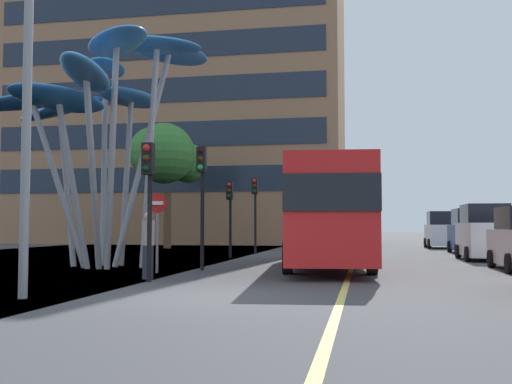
# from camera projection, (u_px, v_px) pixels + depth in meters

# --- Properties ---
(ground) EXTENTS (120.00, 240.00, 0.10)m
(ground) POSITION_uv_depth(u_px,v_px,m) (173.00, 299.00, 11.98)
(ground) COLOR #424244
(red_bus) EXTENTS (3.40, 11.50, 3.55)m
(red_bus) POSITION_uv_depth(u_px,v_px,m) (327.00, 210.00, 20.40)
(red_bus) COLOR red
(red_bus) RESTS_ON ground
(leaf_sculpture) EXTENTS (7.94, 8.39, 8.22)m
(leaf_sculpture) POSITION_uv_depth(u_px,v_px,m) (102.00, 89.00, 20.40)
(leaf_sculpture) COLOR #9EA0A5
(leaf_sculpture) RESTS_ON ground
(traffic_light_kerb_near) EXTENTS (0.28, 0.42, 3.50)m
(traffic_light_kerb_near) POSITION_uv_depth(u_px,v_px,m) (149.00, 181.00, 15.01)
(traffic_light_kerb_near) COLOR black
(traffic_light_kerb_near) RESTS_ON ground
(traffic_light_kerb_far) EXTENTS (0.28, 0.42, 3.91)m
(traffic_light_kerb_far) POSITION_uv_depth(u_px,v_px,m) (202.00, 181.00, 18.95)
(traffic_light_kerb_far) COLOR black
(traffic_light_kerb_far) RESTS_ON ground
(traffic_light_island_mid) EXTENTS (0.28, 0.42, 3.35)m
(traffic_light_island_mid) POSITION_uv_depth(u_px,v_px,m) (230.00, 202.00, 26.25)
(traffic_light_island_mid) COLOR black
(traffic_light_island_mid) RESTS_ON ground
(traffic_light_opposite) EXTENTS (0.28, 0.42, 3.77)m
(traffic_light_opposite) POSITION_uv_depth(u_px,v_px,m) (255.00, 199.00, 29.63)
(traffic_light_opposite) COLOR black
(traffic_light_opposite) RESTS_ON ground
(car_parked_far) EXTENTS (1.95, 3.99, 2.29)m
(car_parked_far) POSITION_uv_depth(u_px,v_px,m) (485.00, 234.00, 24.42)
(car_parked_far) COLOR silver
(car_parked_far) RESTS_ON ground
(car_side_street) EXTENTS (2.08, 4.42, 2.27)m
(car_side_street) POSITION_uv_depth(u_px,v_px,m) (472.00, 233.00, 30.24)
(car_side_street) COLOR navy
(car_side_street) RESTS_ON ground
(car_far_side) EXTENTS (1.91, 3.84, 2.30)m
(car_far_side) POSITION_uv_depth(u_px,v_px,m) (441.00, 231.00, 37.50)
(car_far_side) COLOR silver
(car_far_side) RESTS_ON ground
(street_lamp) EXTENTS (1.42, 0.44, 8.86)m
(street_lamp) POSITION_uv_depth(u_px,v_px,m) (41.00, 20.00, 11.86)
(street_lamp) COLOR gray
(street_lamp) RESTS_ON ground
(tree_pavement_near) EXTENTS (5.11, 5.03, 7.80)m
(tree_pavement_near) POSITION_uv_depth(u_px,v_px,m) (164.00, 155.00, 37.52)
(tree_pavement_near) COLOR brown
(tree_pavement_near) RESTS_ON ground
(tree_pavement_far) EXTENTS (5.56, 4.70, 7.67)m
(tree_pavement_far) POSITION_uv_depth(u_px,v_px,m) (211.00, 173.00, 46.35)
(tree_pavement_far) COLOR brown
(tree_pavement_far) RESTS_ON ground
(pedestrian) EXTENTS (0.34, 0.34, 1.78)m
(pedestrian) POSITION_uv_depth(u_px,v_px,m) (148.00, 245.00, 15.85)
(pedestrian) COLOR #2D3342
(pedestrian) RESTS_ON ground
(no_entry_sign) EXTENTS (0.60, 0.12, 2.39)m
(no_entry_sign) POSITION_uv_depth(u_px,v_px,m) (157.00, 219.00, 17.93)
(no_entry_sign) COLOR gray
(no_entry_sign) RESTS_ON ground
(backdrop_building) EXTENTS (26.70, 14.17, 26.41)m
(backdrop_building) POSITION_uv_depth(u_px,v_px,m) (185.00, 88.00, 51.17)
(backdrop_building) COLOR #936B4C
(backdrop_building) RESTS_ON ground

